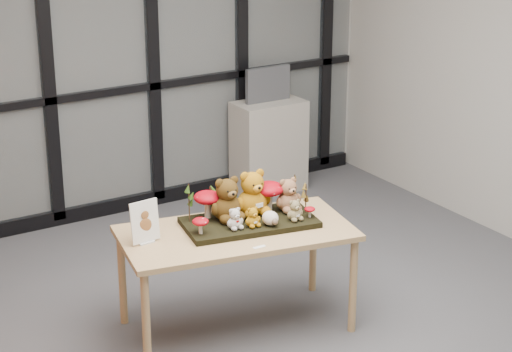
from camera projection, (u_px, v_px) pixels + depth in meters
floor at (265, 339)px, 5.84m from camera, size 5.00×5.00×0.00m
room_shell at (267, 79)px, 5.27m from camera, size 5.00×5.00×5.00m
glass_partition at (101, 48)px, 7.34m from camera, size 4.90×0.06×2.78m
display_table at (236, 240)px, 5.78m from camera, size 1.55×0.98×0.67m
diorama_tray at (249, 222)px, 5.84m from camera, size 0.89×0.56×0.04m
bear_pooh_yellow at (252, 190)px, 5.86m from camera, size 0.29×0.27×0.33m
bear_brown_medium at (227, 196)px, 5.79m from camera, size 0.27×0.25×0.31m
bear_tan_back at (288, 193)px, 5.94m from camera, size 0.21×0.20×0.24m
bear_small_yellow at (253, 216)px, 5.71m from camera, size 0.12×0.12×0.14m
bear_white_bow at (235, 217)px, 5.67m from camera, size 0.13×0.12×0.15m
bear_beige_small at (295, 209)px, 5.81m from camera, size 0.13×0.12×0.15m
plush_cream_hedgehog at (270, 217)px, 5.74m from camera, size 0.09×0.08×0.10m
mushroom_back_left at (208, 203)px, 5.83m from camera, size 0.18×0.18×0.19m
mushroom_back_right at (269, 195)px, 5.94m from camera, size 0.19×0.19×0.21m
mushroom_front_left at (201, 225)px, 5.61m from camera, size 0.10×0.10×0.11m
mushroom_front_right at (310, 211)px, 5.86m from camera, size 0.07×0.07×0.08m
sprig_green_far_left at (189, 203)px, 5.77m from camera, size 0.05×0.05×0.25m
sprig_green_mid_left at (210, 201)px, 5.86m from camera, size 0.05×0.05×0.20m
sprig_dry_far_right at (295, 191)px, 5.99m from camera, size 0.05×0.05×0.23m
sprig_dry_mid_right at (306, 199)px, 5.91m from camera, size 0.05×0.05×0.20m
sprig_green_centre at (232, 201)px, 5.93m from camera, size 0.05×0.05×0.15m
sign_holder at (145, 224)px, 5.55m from camera, size 0.19×0.07×0.27m
label_card at (259, 247)px, 5.52m from camera, size 0.08×0.03×0.00m
cabinet at (269, 146)px, 8.21m from camera, size 0.62×0.36×0.82m
monitor at (268, 84)px, 8.03m from camera, size 0.43×0.04×0.30m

